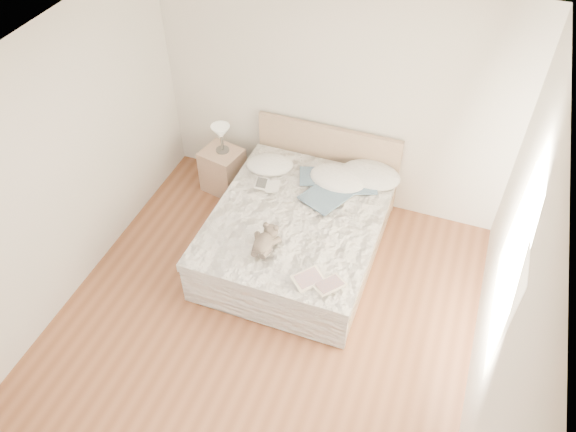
# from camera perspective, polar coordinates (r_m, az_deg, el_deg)

# --- Properties ---
(floor) EXTENTS (4.00, 4.50, 0.00)m
(floor) POSITION_cam_1_polar(r_m,az_deg,el_deg) (5.65, -3.05, -11.75)
(floor) COLOR brown
(floor) RESTS_ON ground
(ceiling) EXTENTS (4.00, 4.50, 0.00)m
(ceiling) POSITION_cam_1_polar(r_m,az_deg,el_deg) (3.73, -4.63, 12.14)
(ceiling) COLOR white
(ceiling) RESTS_ON ground
(wall_back) EXTENTS (4.00, 0.02, 2.70)m
(wall_back) POSITION_cam_1_polar(r_m,az_deg,el_deg) (6.24, 4.57, 11.93)
(wall_back) COLOR silver
(wall_back) RESTS_ON ground
(wall_left) EXTENTS (0.02, 4.50, 2.70)m
(wall_left) POSITION_cam_1_polar(r_m,az_deg,el_deg) (5.53, -23.15, 3.13)
(wall_left) COLOR silver
(wall_left) RESTS_ON ground
(wall_right) EXTENTS (0.02, 4.50, 2.70)m
(wall_right) POSITION_cam_1_polar(r_m,az_deg,el_deg) (4.43, 21.19, -8.67)
(wall_right) COLOR silver
(wall_right) RESTS_ON ground
(window) EXTENTS (0.02, 1.30, 1.10)m
(window) POSITION_cam_1_polar(r_m,az_deg,el_deg) (4.55, 21.66, -4.99)
(window) COLOR white
(window) RESTS_ON wall_right
(bed) EXTENTS (1.72, 2.14, 1.00)m
(bed) POSITION_cam_1_polar(r_m,az_deg,el_deg) (6.11, 1.12, -1.41)
(bed) COLOR tan
(bed) RESTS_ON floor
(nightstand) EXTENTS (0.52, 0.48, 0.56)m
(nightstand) POSITION_cam_1_polar(r_m,az_deg,el_deg) (6.95, -6.64, 4.67)
(nightstand) COLOR tan
(nightstand) RESTS_ON floor
(table_lamp) EXTENTS (0.29, 0.29, 0.35)m
(table_lamp) POSITION_cam_1_polar(r_m,az_deg,el_deg) (6.64, -6.83, 8.34)
(table_lamp) COLOR #4E4943
(table_lamp) RESTS_ON nightstand
(pillow_left) EXTENTS (0.63, 0.53, 0.16)m
(pillow_left) POSITION_cam_1_polar(r_m,az_deg,el_deg) (6.41, -1.85, 5.23)
(pillow_left) COLOR white
(pillow_left) RESTS_ON bed
(pillow_middle) EXTENTS (0.68, 0.50, 0.19)m
(pillow_middle) POSITION_cam_1_polar(r_m,az_deg,el_deg) (6.24, 5.05, 3.80)
(pillow_middle) COLOR white
(pillow_middle) RESTS_ON bed
(pillow_right) EXTENTS (0.70, 0.50, 0.20)m
(pillow_right) POSITION_cam_1_polar(r_m,az_deg,el_deg) (6.34, 8.38, 4.16)
(pillow_right) COLOR white
(pillow_right) RESTS_ON bed
(blouse) EXTENTS (0.86, 0.88, 0.03)m
(blouse) POSITION_cam_1_polar(r_m,az_deg,el_deg) (6.07, 4.22, 2.31)
(blouse) COLOR #3D556B
(blouse) RESTS_ON bed
(photo_book) EXTENTS (0.32, 0.25, 0.02)m
(photo_book) POSITION_cam_1_polar(r_m,az_deg,el_deg) (6.15, -2.10, 3.13)
(photo_book) COLOR white
(photo_book) RESTS_ON bed
(childrens_book) EXTENTS (0.50, 0.48, 0.03)m
(childrens_book) POSITION_cam_1_polar(r_m,az_deg,el_deg) (5.21, 3.16, -6.73)
(childrens_book) COLOR #F8E8CA
(childrens_book) RESTS_ON bed
(teddy_bear) EXTENTS (0.25, 0.35, 0.18)m
(teddy_bear) POSITION_cam_1_polar(r_m,az_deg,el_deg) (5.47, -2.51, -3.22)
(teddy_bear) COLOR brown
(teddy_bear) RESTS_ON bed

